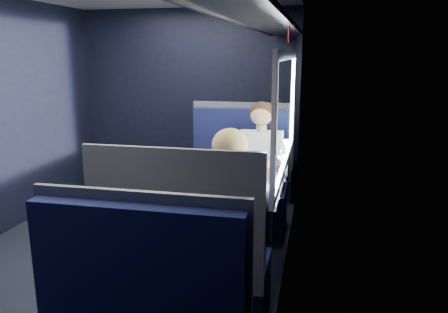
% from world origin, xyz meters
% --- Properties ---
extents(ground, '(2.80, 4.20, 0.01)m').
position_xyz_m(ground, '(0.00, 0.00, -0.01)').
color(ground, black).
extents(room_shell, '(3.00, 4.40, 2.40)m').
position_xyz_m(room_shell, '(0.02, 0.00, 1.48)').
color(room_shell, black).
rests_on(room_shell, ground).
extents(table, '(0.62, 1.00, 0.74)m').
position_xyz_m(table, '(1.03, 0.00, 0.66)').
color(table, '#54565E').
rests_on(table, ground).
extents(seat_bay_near, '(1.04, 0.62, 1.26)m').
position_xyz_m(seat_bay_near, '(0.84, 0.87, 0.42)').
color(seat_bay_near, '#0C1038').
rests_on(seat_bay_near, ground).
extents(seat_bay_far, '(1.04, 0.62, 1.26)m').
position_xyz_m(seat_bay_far, '(0.85, -0.87, 0.41)').
color(seat_bay_far, '#0C1038').
rests_on(seat_bay_far, ground).
extents(seat_row_front, '(1.04, 0.51, 1.16)m').
position_xyz_m(seat_row_front, '(0.85, 1.80, 0.41)').
color(seat_row_front, '#0C1038').
rests_on(seat_row_front, ground).
extents(man, '(0.53, 0.56, 1.32)m').
position_xyz_m(man, '(1.10, 0.70, 0.72)').
color(man, black).
rests_on(man, ground).
extents(woman, '(0.53, 0.56, 1.32)m').
position_xyz_m(woman, '(1.10, -0.71, 0.73)').
color(woman, black).
rests_on(woman, ground).
extents(papers, '(0.69, 0.92, 0.01)m').
position_xyz_m(papers, '(1.03, 0.03, 0.74)').
color(papers, white).
rests_on(papers, table).
extents(laptop, '(0.30, 0.34, 0.21)m').
position_xyz_m(laptop, '(1.27, 0.15, 0.80)').
color(laptop, silver).
rests_on(laptop, table).
extents(bottle_small, '(0.06, 0.06, 0.21)m').
position_xyz_m(bottle_small, '(1.33, 0.30, 0.83)').
color(bottle_small, silver).
rests_on(bottle_small, table).
extents(cup, '(0.07, 0.07, 0.09)m').
position_xyz_m(cup, '(1.31, 0.41, 0.79)').
color(cup, white).
rests_on(cup, table).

